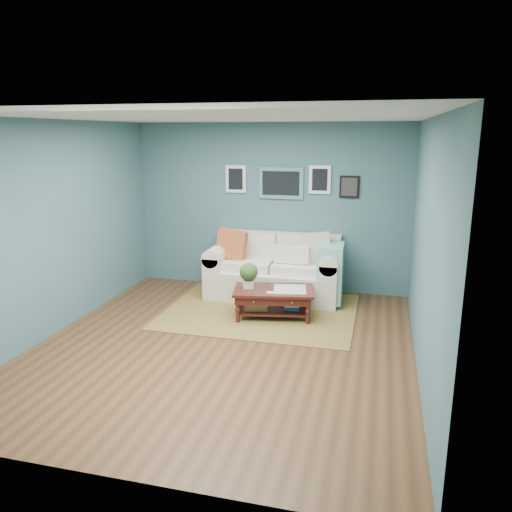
% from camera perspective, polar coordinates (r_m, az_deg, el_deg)
% --- Properties ---
extents(room_shell, '(5.00, 5.02, 2.70)m').
position_cam_1_polar(room_shell, '(5.84, -3.65, 2.30)').
color(room_shell, brown).
rests_on(room_shell, ground).
extents(area_rug, '(2.71, 2.17, 0.01)m').
position_cam_1_polar(area_rug, '(7.31, 0.52, -6.30)').
color(area_rug, brown).
rests_on(area_rug, ground).
extents(loveseat, '(2.11, 0.96, 1.08)m').
position_cam_1_polar(loveseat, '(7.84, 2.77, -1.57)').
color(loveseat, silver).
rests_on(loveseat, ground).
extents(coffee_table, '(1.20, 0.83, 0.77)m').
position_cam_1_polar(coffee_table, '(7.00, 1.52, -4.33)').
color(coffee_table, black).
rests_on(coffee_table, ground).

